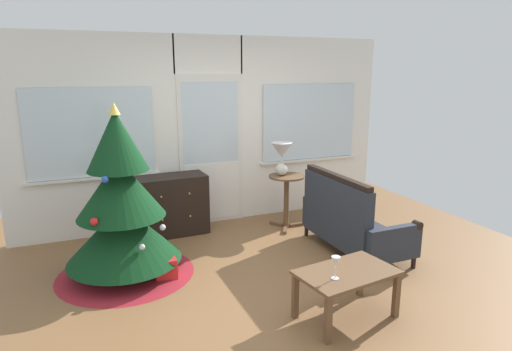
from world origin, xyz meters
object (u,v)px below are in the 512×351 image
(dresser_cabinet, at_px, (172,205))
(table_lamp, at_px, (282,154))
(side_table, at_px, (286,191))
(wine_glass, at_px, (336,263))
(settee_sofa, at_px, (349,222))
(gift_box, at_px, (165,269))
(coffee_table, at_px, (347,278))
(christmas_tree, at_px, (122,213))

(dresser_cabinet, height_order, table_lamp, table_lamp)
(side_table, distance_m, table_lamp, 0.50)
(table_lamp, relative_size, wine_glass, 2.26)
(table_lamp, xyz_separation_m, wine_glass, (-0.62, -2.33, -0.44))
(settee_sofa, relative_size, gift_box, 6.40)
(settee_sofa, xyz_separation_m, coffee_table, (-0.83, -1.19, -0.01))
(christmas_tree, bearing_deg, settee_sofa, -9.16)
(dresser_cabinet, relative_size, table_lamp, 2.09)
(side_table, bearing_deg, coffee_table, -103.07)
(dresser_cabinet, distance_m, table_lamp, 1.59)
(dresser_cabinet, bearing_deg, gift_box, -105.30)
(table_lamp, height_order, wine_glass, table_lamp)
(coffee_table, bearing_deg, wine_glass, -154.46)
(wine_glass, bearing_deg, christmas_tree, 131.84)
(table_lamp, bearing_deg, wine_glass, -105.02)
(christmas_tree, xyz_separation_m, settee_sofa, (2.50, -0.40, -0.30))
(coffee_table, xyz_separation_m, wine_glass, (-0.17, -0.08, 0.21))
(christmas_tree, xyz_separation_m, gift_box, (0.37, -0.27, -0.56))
(side_table, bearing_deg, gift_box, -154.17)
(dresser_cabinet, relative_size, side_table, 1.25)
(table_lamp, bearing_deg, side_table, -33.69)
(settee_sofa, bearing_deg, christmas_tree, 170.84)
(settee_sofa, relative_size, coffee_table, 1.57)
(side_table, height_order, gift_box, side_table)
(side_table, bearing_deg, wine_glass, -106.66)
(christmas_tree, bearing_deg, gift_box, -36.43)
(coffee_table, relative_size, gift_box, 4.07)
(settee_sofa, xyz_separation_m, table_lamp, (-0.38, 1.05, 0.64))
(table_lamp, xyz_separation_m, coffee_table, (-0.45, -2.25, -0.65))
(table_lamp, distance_m, coffee_table, 2.38)
(side_table, relative_size, gift_box, 3.29)
(settee_sofa, height_order, wine_glass, settee_sofa)
(side_table, bearing_deg, table_lamp, 146.31)
(dresser_cabinet, xyz_separation_m, coffee_table, (0.96, -2.58, -0.02))
(christmas_tree, relative_size, gift_box, 8.09)
(side_table, xyz_separation_m, coffee_table, (-0.51, -2.21, -0.15))
(settee_sofa, height_order, coffee_table, settee_sofa)
(table_lamp, bearing_deg, dresser_cabinet, 166.56)
(christmas_tree, xyz_separation_m, table_lamp, (2.13, 0.65, 0.35))
(dresser_cabinet, xyz_separation_m, gift_box, (-0.34, -1.26, -0.28))
(side_table, xyz_separation_m, gift_box, (-1.82, -0.88, -0.41))
(coffee_table, xyz_separation_m, gift_box, (-1.31, 1.32, -0.26))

